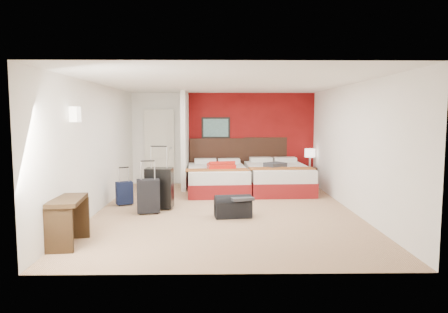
{
  "coord_description": "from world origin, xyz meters",
  "views": [
    {
      "loc": [
        -0.14,
        -7.9,
        1.88
      ],
      "look_at": [
        -0.01,
        0.8,
        1.0
      ],
      "focal_mm": 32.46,
      "sensor_mm": 36.0,
      "label": 1
    }
  ],
  "objects_px": {
    "duffel_bag": "(233,208)",
    "bed_right": "(277,178)",
    "table_lamp": "(310,158)",
    "suitcase_charcoal": "(148,197)",
    "bed_left": "(217,179)",
    "suitcase_black": "(159,189)",
    "nightstand": "(309,177)",
    "desk": "(68,222)",
    "suitcase_navy": "(124,194)",
    "red_suitcase_open": "(221,165)"
  },
  "relations": [
    {
      "from": "bed_left",
      "to": "table_lamp",
      "type": "distance_m",
      "value": 2.62
    },
    {
      "from": "suitcase_charcoal",
      "to": "suitcase_navy",
      "type": "xyz_separation_m",
      "value": [
        -0.63,
        0.75,
        -0.08
      ]
    },
    {
      "from": "duffel_bag",
      "to": "desk",
      "type": "height_order",
      "value": "desk"
    },
    {
      "from": "bed_left",
      "to": "suitcase_charcoal",
      "type": "height_order",
      "value": "suitcase_charcoal"
    },
    {
      "from": "bed_right",
      "to": "table_lamp",
      "type": "xyz_separation_m",
      "value": [
        0.96,
        0.66,
        0.44
      ]
    },
    {
      "from": "suitcase_black",
      "to": "duffel_bag",
      "type": "bearing_deg",
      "value": -21.25
    },
    {
      "from": "suitcase_navy",
      "to": "suitcase_charcoal",
      "type": "bearing_deg",
      "value": -74.95
    },
    {
      "from": "nightstand",
      "to": "duffel_bag",
      "type": "distance_m",
      "value": 3.95
    },
    {
      "from": "table_lamp",
      "to": "duffel_bag",
      "type": "bearing_deg",
      "value": -123.39
    },
    {
      "from": "bed_left",
      "to": "bed_right",
      "type": "distance_m",
      "value": 1.51
    },
    {
      "from": "suitcase_charcoal",
      "to": "desk",
      "type": "distance_m",
      "value": 2.09
    },
    {
      "from": "nightstand",
      "to": "suitcase_charcoal",
      "type": "distance_m",
      "value": 4.84
    },
    {
      "from": "suitcase_navy",
      "to": "duffel_bag",
      "type": "distance_m",
      "value": 2.48
    },
    {
      "from": "bed_left",
      "to": "red_suitcase_open",
      "type": "bearing_deg",
      "value": -48.93
    },
    {
      "from": "duffel_bag",
      "to": "suitcase_charcoal",
      "type": "bearing_deg",
      "value": 162.26
    },
    {
      "from": "bed_left",
      "to": "red_suitcase_open",
      "type": "relative_size",
      "value": 2.32
    },
    {
      "from": "bed_left",
      "to": "nightstand",
      "type": "relative_size",
      "value": 4.05
    },
    {
      "from": "suitcase_black",
      "to": "suitcase_charcoal",
      "type": "relative_size",
      "value": 1.27
    },
    {
      "from": "red_suitcase_open",
      "to": "table_lamp",
      "type": "relative_size",
      "value": 1.78
    },
    {
      "from": "red_suitcase_open",
      "to": "suitcase_black",
      "type": "distance_m",
      "value": 2.19
    },
    {
      "from": "nightstand",
      "to": "suitcase_navy",
      "type": "height_order",
      "value": "nightstand"
    },
    {
      "from": "desk",
      "to": "suitcase_charcoal",
      "type": "bearing_deg",
      "value": 60.35
    },
    {
      "from": "table_lamp",
      "to": "red_suitcase_open",
      "type": "bearing_deg",
      "value": -160.44
    },
    {
      "from": "bed_right",
      "to": "suitcase_navy",
      "type": "xyz_separation_m",
      "value": [
        -3.46,
        -1.6,
        -0.09
      ]
    },
    {
      "from": "red_suitcase_open",
      "to": "bed_right",
      "type": "bearing_deg",
      "value": -2.24
    },
    {
      "from": "bed_right",
      "to": "desk",
      "type": "distance_m",
      "value": 5.62
    },
    {
      "from": "duffel_bag",
      "to": "desk",
      "type": "xyz_separation_m",
      "value": [
        -2.45,
        -1.62,
        0.18
      ]
    },
    {
      "from": "suitcase_black",
      "to": "suitcase_navy",
      "type": "distance_m",
      "value": 0.88
    },
    {
      "from": "bed_right",
      "to": "desk",
      "type": "xyz_separation_m",
      "value": [
        -3.66,
        -4.26,
        0.03
      ]
    },
    {
      "from": "suitcase_navy",
      "to": "duffel_bag",
      "type": "xyz_separation_m",
      "value": [
        2.25,
        -1.04,
        -0.06
      ]
    },
    {
      "from": "bed_left",
      "to": "desk",
      "type": "bearing_deg",
      "value": -121.16
    },
    {
      "from": "nightstand",
      "to": "suitcase_charcoal",
      "type": "relative_size",
      "value": 0.8
    },
    {
      "from": "table_lamp",
      "to": "suitcase_charcoal",
      "type": "height_order",
      "value": "table_lamp"
    },
    {
      "from": "nightstand",
      "to": "suitcase_navy",
      "type": "xyz_separation_m",
      "value": [
        -4.42,
        -2.26,
        -0.02
      ]
    },
    {
      "from": "duffel_bag",
      "to": "bed_right",
      "type": "bearing_deg",
      "value": 57.94
    },
    {
      "from": "table_lamp",
      "to": "suitcase_navy",
      "type": "distance_m",
      "value": 4.99
    },
    {
      "from": "table_lamp",
      "to": "suitcase_navy",
      "type": "height_order",
      "value": "table_lamp"
    },
    {
      "from": "suitcase_navy",
      "to": "desk",
      "type": "height_order",
      "value": "desk"
    },
    {
      "from": "suitcase_navy",
      "to": "desk",
      "type": "bearing_deg",
      "value": -119.4
    },
    {
      "from": "nightstand",
      "to": "duffel_bag",
      "type": "xyz_separation_m",
      "value": [
        -2.17,
        -3.3,
        -0.08
      ]
    },
    {
      "from": "bed_left",
      "to": "suitcase_black",
      "type": "xyz_separation_m",
      "value": [
        -1.16,
        -1.87,
        0.09
      ]
    },
    {
      "from": "red_suitcase_open",
      "to": "nightstand",
      "type": "distance_m",
      "value": 2.55
    },
    {
      "from": "bed_left",
      "to": "suitcase_black",
      "type": "height_order",
      "value": "suitcase_black"
    },
    {
      "from": "suitcase_black",
      "to": "nightstand",
      "type": "bearing_deg",
      "value": 39.71
    },
    {
      "from": "bed_left",
      "to": "suitcase_black",
      "type": "bearing_deg",
      "value": -125.76
    },
    {
      "from": "bed_left",
      "to": "desk",
      "type": "height_order",
      "value": "desk"
    },
    {
      "from": "suitcase_black",
      "to": "suitcase_navy",
      "type": "bearing_deg",
      "value": 159.83
    },
    {
      "from": "table_lamp",
      "to": "suitcase_navy",
      "type": "relative_size",
      "value": 1.07
    },
    {
      "from": "nightstand",
      "to": "suitcase_black",
      "type": "height_order",
      "value": "suitcase_black"
    },
    {
      "from": "nightstand",
      "to": "suitcase_navy",
      "type": "bearing_deg",
      "value": -147.55
    }
  ]
}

